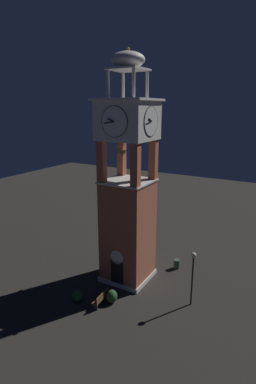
{
  "coord_description": "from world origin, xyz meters",
  "views": [
    {
      "loc": [
        11.12,
        -19.27,
        13.45
      ],
      "look_at": [
        0.0,
        0.0,
        7.28
      ],
      "focal_mm": 28.35,
      "sensor_mm": 36.0,
      "label": 1
    }
  ],
  "objects_px": {
    "lamp_post": "(193,269)",
    "trash_bin": "(177,264)",
    "park_bench": "(101,298)",
    "clock_tower": "(128,195)"
  },
  "relations": [
    {
      "from": "park_bench",
      "to": "lamp_post",
      "type": "xyz_separation_m",
      "value": [
        5.52,
        3.16,
        2.3
      ]
    },
    {
      "from": "lamp_post",
      "to": "trash_bin",
      "type": "xyz_separation_m",
      "value": [
        -2.73,
        4.25,
        -2.38
      ]
    },
    {
      "from": "clock_tower",
      "to": "trash_bin",
      "type": "relative_size",
      "value": 21.77
    },
    {
      "from": "lamp_post",
      "to": "clock_tower",
      "type": "bearing_deg",
      "value": 170.89
    },
    {
      "from": "park_bench",
      "to": "trash_bin",
      "type": "distance_m",
      "value": 7.91
    },
    {
      "from": "park_bench",
      "to": "lamp_post",
      "type": "bearing_deg",
      "value": 29.78
    },
    {
      "from": "lamp_post",
      "to": "trash_bin",
      "type": "height_order",
      "value": "lamp_post"
    },
    {
      "from": "clock_tower",
      "to": "trash_bin",
      "type": "height_order",
      "value": "clock_tower"
    },
    {
      "from": "park_bench",
      "to": "lamp_post",
      "type": "relative_size",
      "value": 0.4
    },
    {
      "from": "clock_tower",
      "to": "park_bench",
      "type": "height_order",
      "value": "clock_tower"
    }
  ]
}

